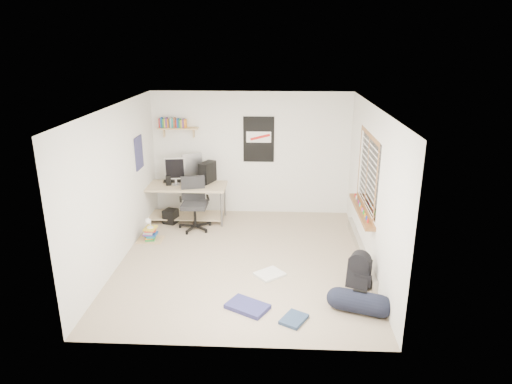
{
  "coord_description": "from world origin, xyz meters",
  "views": [
    {
      "loc": [
        0.53,
        -6.76,
        3.44
      ],
      "look_at": [
        0.19,
        0.32,
        1.08
      ],
      "focal_mm": 32.0,
      "sensor_mm": 36.0,
      "label": 1
    }
  ],
  "objects_px": {
    "desk": "(186,203)",
    "office_chair": "(194,204)",
    "book_stack": "(150,232)",
    "duffel_bag": "(359,303)",
    "backpack": "(359,273)"
  },
  "relations": [
    {
      "from": "desk",
      "to": "duffel_bag",
      "type": "bearing_deg",
      "value": -68.21
    },
    {
      "from": "desk",
      "to": "backpack",
      "type": "height_order",
      "value": "desk"
    },
    {
      "from": "office_chair",
      "to": "backpack",
      "type": "xyz_separation_m",
      "value": [
        2.77,
        -2.01,
        -0.29
      ]
    },
    {
      "from": "office_chair",
      "to": "duffel_bag",
      "type": "xyz_separation_m",
      "value": [
        2.67,
        -2.72,
        -0.35
      ]
    },
    {
      "from": "duffel_bag",
      "to": "book_stack",
      "type": "height_order",
      "value": "duffel_bag"
    },
    {
      "from": "office_chair",
      "to": "duffel_bag",
      "type": "height_order",
      "value": "office_chair"
    },
    {
      "from": "desk",
      "to": "backpack",
      "type": "relative_size",
      "value": 3.77
    },
    {
      "from": "desk",
      "to": "office_chair",
      "type": "bearing_deg",
      "value": -79.84
    },
    {
      "from": "desk",
      "to": "duffel_bag",
      "type": "distance_m",
      "value": 4.3
    },
    {
      "from": "desk",
      "to": "office_chair",
      "type": "distance_m",
      "value": 0.51
    },
    {
      "from": "desk",
      "to": "book_stack",
      "type": "relative_size",
      "value": 3.6
    },
    {
      "from": "duffel_bag",
      "to": "book_stack",
      "type": "xyz_separation_m",
      "value": [
        -3.39,
        2.14,
        0.01
      ]
    },
    {
      "from": "office_chair",
      "to": "backpack",
      "type": "relative_size",
      "value": 2.32
    },
    {
      "from": "desk",
      "to": "book_stack",
      "type": "xyz_separation_m",
      "value": [
        -0.47,
        -0.99,
        -0.21
      ]
    },
    {
      "from": "desk",
      "to": "book_stack",
      "type": "height_order",
      "value": "desk"
    }
  ]
}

